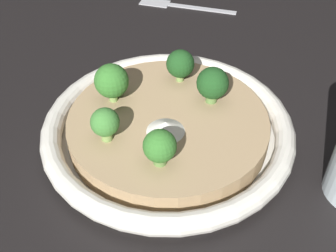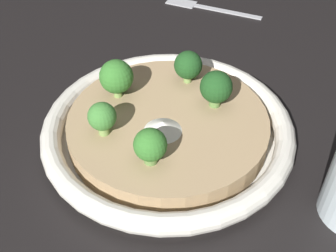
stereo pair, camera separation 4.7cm
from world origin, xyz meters
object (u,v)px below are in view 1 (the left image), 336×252
(broccoli_back, at_px, (156,147))
(fork_utensil, at_px, (177,5))
(broccoli_front_right, at_px, (112,81))
(broccoli_right, at_px, (105,123))
(broccoli_front_left, at_px, (180,64))
(risotto_bowl, at_px, (168,128))
(broccoli_left, at_px, (213,84))

(broccoli_back, bearing_deg, fork_utensil, -87.28)
(broccoli_front_right, distance_m, broccoli_right, 0.06)
(broccoli_front_left, height_order, broccoli_right, broccoli_front_left)
(broccoli_front_right, distance_m, broccoli_back, 0.11)
(risotto_bowl, xyz_separation_m, broccoli_left, (-0.05, -0.03, 0.04))
(broccoli_back, bearing_deg, broccoli_front_left, -94.23)
(fork_utensil, bearing_deg, risotto_bowl, 103.06)
(broccoli_front_right, bearing_deg, broccoli_back, 124.41)
(broccoli_left, height_order, fork_utensil, broccoli_left)
(broccoli_left, bearing_deg, broccoli_back, 64.02)
(broccoli_front_right, xyz_separation_m, broccoli_back, (-0.06, 0.09, -0.00))
(broccoli_left, bearing_deg, risotto_bowl, 36.47)
(broccoli_left, height_order, broccoli_right, broccoli_left)
(broccoli_left, xyz_separation_m, broccoli_right, (0.10, 0.08, -0.00))
(broccoli_front_right, height_order, broccoli_back, broccoli_front_right)
(broccoli_front_right, bearing_deg, broccoli_right, 96.16)
(broccoli_back, relative_size, broccoli_front_left, 0.97)
(fork_utensil, bearing_deg, broccoli_front_right, 91.15)
(broccoli_back, bearing_deg, broccoli_left, -115.98)
(risotto_bowl, xyz_separation_m, broccoli_front_left, (-0.01, -0.07, 0.04))
(broccoli_front_right, relative_size, broccoli_right, 1.22)
(broccoli_front_right, xyz_separation_m, fork_utensil, (-0.04, -0.31, -0.06))
(risotto_bowl, xyz_separation_m, broccoli_back, (0.00, 0.07, 0.04))
(broccoli_back, bearing_deg, broccoli_right, -25.91)
(broccoli_front_right, bearing_deg, broccoli_front_left, -146.74)
(broccoli_left, xyz_separation_m, fork_utensil, (0.07, -0.30, -0.06))
(broccoli_right, bearing_deg, broccoli_back, 154.09)
(risotto_bowl, height_order, broccoli_front_left, broccoli_front_left)
(broccoli_front_left, relative_size, broccoli_right, 1.06)
(risotto_bowl, xyz_separation_m, broccoli_right, (0.06, 0.04, 0.04))
(broccoli_back, distance_m, broccoli_right, 0.06)
(broccoli_right, distance_m, fork_utensil, 0.38)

